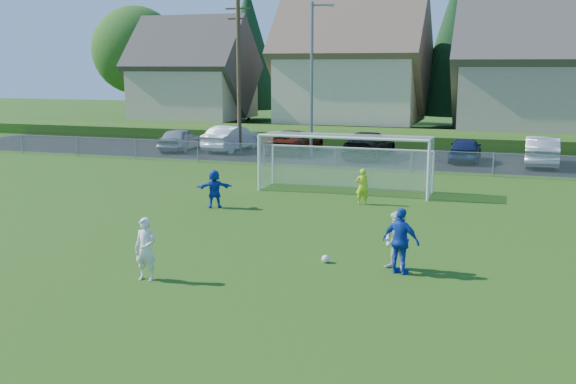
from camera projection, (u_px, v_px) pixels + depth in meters
name	position (u px, v px, depth m)	size (l,w,h in m)	color
ground	(171.00, 322.00, 14.46)	(160.00, 160.00, 0.00)	#193D0C
asphalt_lot	(391.00, 157.00, 40.12)	(60.00, 60.00, 0.00)	black
grass_embankment	(409.00, 138.00, 47.04)	(70.00, 6.00, 0.80)	#1E420F
soccer_ball	(325.00, 259.00, 18.75)	(0.22, 0.22, 0.22)	white
player_white_a	(146.00, 249.00, 17.12)	(0.59, 0.39, 1.63)	white
player_white_b	(397.00, 242.00, 17.91)	(0.78, 0.61, 1.60)	white
player_blue_a	(401.00, 241.00, 17.63)	(1.03, 0.43, 1.76)	#133AB6
player_blue_b	(214.00, 189.00, 25.90)	(1.38, 0.44, 1.48)	#133AB6
goalkeeper	(362.00, 186.00, 26.53)	(0.52, 0.34, 1.42)	#BAEB1B
car_a	(180.00, 139.00, 43.21)	(1.71, 4.26, 1.45)	#98999F
car_b	(232.00, 138.00, 43.13)	(1.70, 4.88, 1.61)	white
car_c	(294.00, 142.00, 41.91)	(2.39, 5.18, 1.44)	#561609
car_d	(369.00, 145.00, 39.76)	(2.18, 5.35, 1.55)	black
car_e	(465.00, 149.00, 38.27)	(1.68, 4.17, 1.42)	#141E48
car_f	(542.00, 151.00, 36.67)	(1.71, 4.91, 1.62)	#B7B7B7
soccer_goal	(346.00, 154.00, 29.13)	(7.42, 1.90, 2.50)	white
chainlink_fence	(373.00, 159.00, 34.87)	(52.06, 0.06, 1.20)	gray
streetlight	(313.00, 75.00, 39.19)	(1.38, 0.18, 9.00)	slate
utility_pole	(239.00, 69.00, 41.63)	(1.60, 0.26, 10.00)	#473321
houses_row	(452.00, 40.00, 52.10)	(53.90, 11.45, 13.27)	tan
tree_row	(447.00, 48.00, 58.32)	(65.98, 12.36, 13.80)	#382616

